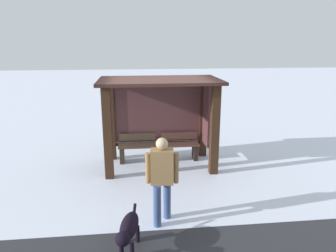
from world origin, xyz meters
TOP-DOWN VIEW (x-y plane):
  - ground_plane at (0.00, 0.00)m, footprint 60.00×60.00m
  - bus_shelter at (0.10, 0.19)m, footprint 3.05×1.75m
  - bench_left_inside at (-0.59, 0.37)m, footprint 1.07×0.41m
  - bench_center_inside at (0.59, 0.37)m, footprint 1.07×0.37m
  - person_walking at (-0.19, -2.72)m, footprint 0.60×0.41m
  - dog at (-0.80, -3.54)m, footprint 0.41×1.02m

SIDE VIEW (x-z plane):
  - ground_plane at x=0.00m, z-range 0.00..0.00m
  - bench_left_inside at x=-0.59m, z-range -0.04..0.73m
  - bench_center_inside at x=0.59m, z-range -0.03..0.73m
  - dog at x=-0.80m, z-range 0.12..0.73m
  - person_walking at x=-0.19m, z-range 0.13..1.76m
  - bus_shelter at x=0.10m, z-range 0.42..2.74m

